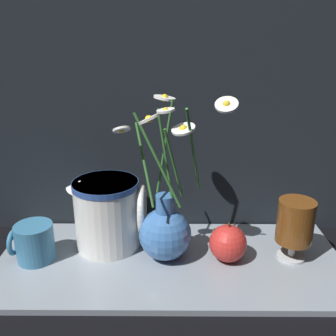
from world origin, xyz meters
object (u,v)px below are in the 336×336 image
object	(u,v)px
tea_glass	(295,223)
yellow_mug	(33,243)
orange_fruit	(227,242)
vase_with_flowers	(165,228)
ceramic_pitcher	(108,211)

from	to	relation	value
tea_glass	yellow_mug	bearing A→B (deg)	-179.01
yellow_mug	tea_glass	size ratio (longest dim) A/B	0.67
tea_glass	orange_fruit	distance (m)	0.14
vase_with_flowers	tea_glass	bearing A→B (deg)	-0.07
orange_fruit	ceramic_pitcher	bearing A→B (deg)	168.22
vase_with_flowers	ceramic_pitcher	world-z (taller)	vase_with_flowers
vase_with_flowers	tea_glass	xyz separation A→B (m)	(0.26, -0.00, 0.01)
yellow_mug	orange_fruit	xyz separation A→B (m)	(0.39, 0.00, -0.00)
tea_glass	vase_with_flowers	bearing A→B (deg)	179.93
vase_with_flowers	orange_fruit	xyz separation A→B (m)	(0.13, -0.00, -0.03)
vase_with_flowers	yellow_mug	world-z (taller)	vase_with_flowers
yellow_mug	ceramic_pitcher	xyz separation A→B (m)	(0.15, 0.06, 0.04)
ceramic_pitcher	tea_glass	xyz separation A→B (m)	(0.38, -0.05, -0.00)
yellow_mug	ceramic_pitcher	size ratio (longest dim) A/B	0.53
yellow_mug	tea_glass	distance (m)	0.53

